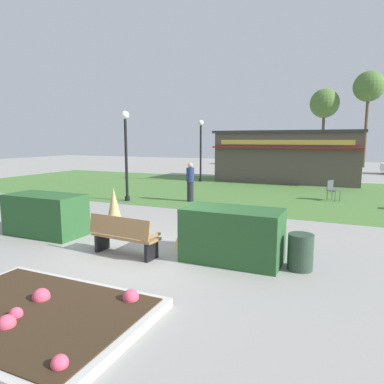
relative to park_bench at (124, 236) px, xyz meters
The scene contains 19 objects.
ground_plane 0.75m from the park_bench, ahead, with size 80.00×80.00×0.00m, color #999691.
lawn_patch 11.47m from the park_bench, 87.09° to the left, with size 36.00×12.00×0.01m, color #4C7A38.
flower_bed 3.08m from the park_bench, 81.70° to the right, with size 3.50×2.50×0.33m.
park_bench is the anchor object (origin of this frame).
hedge_left 3.15m from the park_bench, 168.44° to the left, with size 2.23×1.10×1.16m, color #28562B.
hedge_right 2.50m from the park_bench, 16.00° to the left, with size 2.15×1.10×1.18m, color #28562B.
ornamental_grass_behind_left 1.92m from the park_bench, 35.46° to the left, with size 0.61×0.61×1.04m, color tan.
ornamental_grass_behind_right 2.62m from the park_bench, 131.14° to the left, with size 0.55×0.55×1.25m, color tan.
ornamental_grass_behind_center 1.66m from the park_bench, 49.46° to the left, with size 0.74×0.74×1.05m, color tan.
lamppost_mid 7.75m from the park_bench, 123.88° to the left, with size 0.36×0.36×3.89m.
lamppost_far 14.83m from the park_bench, 105.74° to the left, with size 0.36×0.36×3.89m.
trash_bin 3.93m from the park_bench, 11.19° to the left, with size 0.52×0.52×0.76m, color #2D4233.
food_kiosk 16.71m from the park_bench, 86.36° to the left, with size 8.89×4.36×3.22m.
cafe_chair_east 10.77m from the park_bench, 67.88° to the left, with size 0.60×0.60×0.89m.
person_strolling 7.40m from the park_bench, 102.30° to the left, with size 0.34×0.34×1.69m.
parked_car_west_slot 24.69m from the park_bench, 94.57° to the left, with size 4.27×2.20×1.20m.
parked_car_center_slot 24.79m from the park_bench, 83.13° to the left, with size 4.29×2.24×1.20m.
tree_left_bg 32.44m from the park_bench, 79.18° to the left, with size 2.80×2.80×8.99m.
tree_right_bg 31.37m from the park_bench, 86.00° to the left, with size 2.80×2.80×7.56m.
Camera 1 is at (4.07, -6.52, 2.68)m, focal length 32.78 mm.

